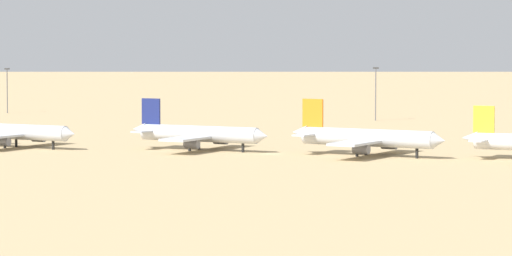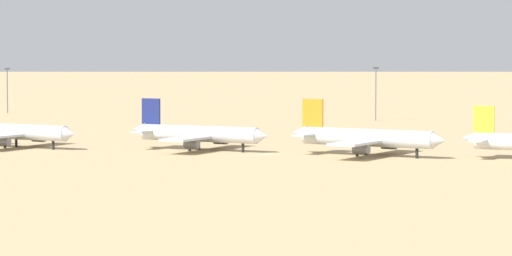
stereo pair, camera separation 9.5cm
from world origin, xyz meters
name	(u,v)px [view 1 (the left image)]	position (x,y,z in m)	size (l,w,h in m)	color
ground	(271,154)	(0.00, 0.00, 0.00)	(4000.00, 4000.00, 0.00)	tan
ridge_far_west	(123,21)	(-495.50, 950.90, 37.54)	(349.26, 340.87, 75.07)	gray
parked_jet_navy_2	(14,132)	(-65.15, -5.86, 3.94)	(36.39, 30.89, 12.03)	silver
parked_jet_navy_3	(198,134)	(-19.43, 2.49, 4.02)	(37.19, 31.47, 12.28)	silver
parked_jet_orange_4	(366,138)	(22.68, 1.89, 4.21)	(38.87, 33.09, 12.86)	silver
light_pole_west	(376,90)	(-10.69, 128.19, 9.77)	(1.80, 0.50, 17.09)	#59595E
light_pole_mid	(7,87)	(-142.45, 123.83, 9.06)	(1.80, 0.50, 15.70)	#59595E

